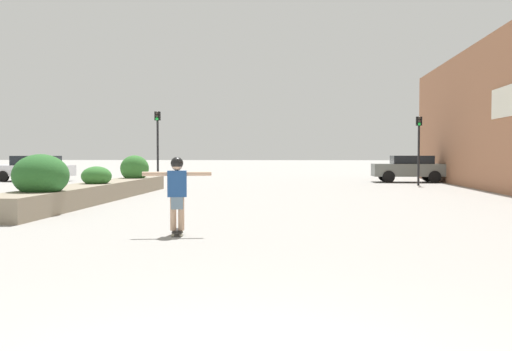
% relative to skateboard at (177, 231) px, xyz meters
% --- Properties ---
extents(planter_box, '(1.47, 13.47, 1.58)m').
position_rel_skateboard_xyz_m(planter_box, '(-4.49, 7.57, 0.43)').
color(planter_box, gray).
rests_on(planter_box, ground_plane).
extents(skateboard, '(0.32, 0.73, 0.09)m').
position_rel_skateboard_xyz_m(skateboard, '(0.00, 0.00, 0.00)').
color(skateboard, black).
rests_on(skateboard, ground_plane).
extents(skateboarder, '(1.33, 0.33, 1.43)m').
position_rel_skateboard_xyz_m(skateboarder, '(-0.00, 0.00, 0.89)').
color(skateboarder, tan).
rests_on(skateboarder, skateboard).
extents(car_leftmost, '(4.01, 1.92, 1.50)m').
position_rel_skateboard_xyz_m(car_leftmost, '(8.52, 21.76, 0.73)').
color(car_leftmost, slate).
rests_on(car_leftmost, ground_plane).
extents(car_center_right, '(4.48, 1.86, 1.49)m').
position_rel_skateboard_xyz_m(car_center_right, '(-13.14, 21.21, 0.71)').
color(car_center_right, silver).
rests_on(car_center_right, ground_plane).
extents(traffic_light_left, '(0.28, 0.30, 3.76)m').
position_rel_skateboard_xyz_m(traffic_light_left, '(-4.93, 17.84, 2.47)').
color(traffic_light_left, black).
rests_on(traffic_light_left, ground_plane).
extents(traffic_light_right, '(0.28, 0.30, 3.47)m').
position_rel_skateboard_xyz_m(traffic_light_right, '(8.34, 18.36, 2.30)').
color(traffic_light_right, black).
rests_on(traffic_light_right, ground_plane).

